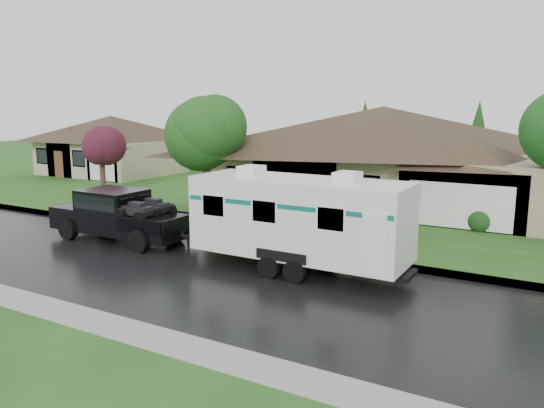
{
  "coord_description": "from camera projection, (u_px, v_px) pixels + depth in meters",
  "views": [
    {
      "loc": [
        11.8,
        -16.03,
        5.81
      ],
      "look_at": [
        1.48,
        2.0,
        1.93
      ],
      "focal_mm": 35.0,
      "sensor_mm": 36.0,
      "label": 1
    }
  ],
  "objects": [
    {
      "name": "pickup_truck",
      "position": [
        118.0,
        213.0,
        23.05
      ],
      "size": [
        6.59,
        2.51,
        2.2
      ],
      "color": "black",
      "rests_on": "ground"
    },
    {
      "name": "house_main",
      "position": [
        386.0,
        144.0,
        30.54
      ],
      "size": [
        19.44,
        10.8,
        6.9
      ],
      "color": "gray",
      "rests_on": "lawn"
    },
    {
      "name": "ground",
      "position": [
        213.0,
        258.0,
        20.51
      ],
      "size": [
        140.0,
        140.0,
        0.0
      ],
      "primitive_type": "plane",
      "color": "#214E18",
      "rests_on": "ground"
    },
    {
      "name": "lawn",
      "position": [
        354.0,
        198.0,
        33.29
      ],
      "size": [
        140.0,
        26.0,
        0.15
      ],
      "primitive_type": "cube",
      "color": "#214E18",
      "rests_on": "ground"
    },
    {
      "name": "tree_left_green",
      "position": [
        206.0,
        132.0,
        26.82
      ],
      "size": [
        3.76,
        3.76,
        6.22
      ],
      "color": "#382B1E",
      "rests_on": "lawn"
    },
    {
      "name": "curb",
      "position": [
        245.0,
        243.0,
        22.41
      ],
      "size": [
        140.0,
        0.5,
        0.15
      ],
      "primitive_type": "cube",
      "color": "gray",
      "rests_on": "ground"
    },
    {
      "name": "house_far",
      "position": [
        112.0,
        140.0,
        44.12
      ],
      "size": [
        10.8,
        8.64,
        5.8
      ],
      "color": "#BAAA8A",
      "rests_on": "lawn"
    },
    {
      "name": "shrub_row",
      "position": [
        351.0,
        207.0,
        27.35
      ],
      "size": [
        13.6,
        1.0,
        1.0
      ],
      "color": "#143814",
      "rests_on": "lawn"
    },
    {
      "name": "tree_red",
      "position": [
        101.0,
        148.0,
        33.14
      ],
      "size": [
        2.66,
        2.66,
        4.41
      ],
      "color": "#382B1E",
      "rests_on": "lawn"
    },
    {
      "name": "road",
      "position": [
        180.0,
        271.0,
        18.8
      ],
      "size": [
        140.0,
        8.0,
        0.01
      ],
      "primitive_type": "cube",
      "color": "black",
      "rests_on": "ground"
    },
    {
      "name": "travel_trailer",
      "position": [
        299.0,
        217.0,
        18.6
      ],
      "size": [
        8.13,
        2.86,
        3.65
      ],
      "color": "white",
      "rests_on": "ground"
    }
  ]
}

